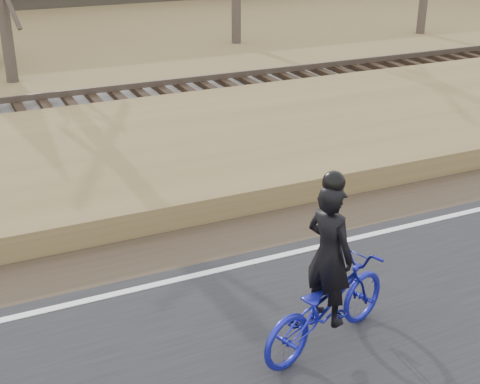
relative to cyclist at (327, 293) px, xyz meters
name	(u,v)px	position (x,y,z in m)	size (l,w,h in m)	color
ground	(273,268)	(0.31, 1.94, -0.77)	(120.00, 120.00, 0.00)	olive
road	(372,364)	(0.31, -0.56, -0.74)	(120.00, 6.00, 0.06)	black
edge_line	(267,259)	(0.31, 2.14, -0.70)	(120.00, 0.12, 0.01)	silver
shoulder	(239,234)	(0.31, 3.14, -0.75)	(120.00, 1.60, 0.04)	#473A2B
embankment	(176,163)	(0.31, 6.14, -0.55)	(120.00, 5.00, 0.44)	olive
ballast	(124,112)	(0.31, 9.94, -0.54)	(120.00, 3.00, 0.45)	slate
railroad	(123,100)	(0.31, 9.94, -0.24)	(120.00, 2.40, 0.29)	black
cyclist	(327,293)	(0.00, 0.00, 0.00)	(2.21, 1.34, 2.25)	#151891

